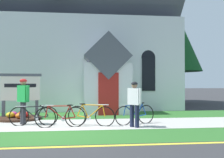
{
  "coord_description": "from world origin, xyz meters",
  "views": [
    {
      "loc": [
        0.91,
        -8.13,
        1.56
      ],
      "look_at": [
        2.27,
        3.98,
        1.78
      ],
      "focal_mm": 40.43,
      "sensor_mm": 36.0,
      "label": 1
    }
  ],
  "objects_px": {
    "cyclist_in_red_jersey": "(23,97)",
    "roadside_conifer": "(174,38)",
    "bicycle_orange": "(34,116)",
    "cyclist_in_green_jersey": "(134,101)",
    "bicycle_silver": "(61,117)",
    "bicycle_black": "(91,115)",
    "bicycle_green": "(135,114)",
    "church_sign": "(20,89)"
  },
  "relations": [
    {
      "from": "church_sign",
      "to": "roadside_conifer",
      "type": "height_order",
      "value": "roadside_conifer"
    },
    {
      "from": "church_sign",
      "to": "cyclist_in_green_jersey",
      "type": "height_order",
      "value": "church_sign"
    },
    {
      "from": "church_sign",
      "to": "cyclist_in_green_jersey",
      "type": "bearing_deg",
      "value": -31.84
    },
    {
      "from": "church_sign",
      "to": "bicycle_green",
      "type": "height_order",
      "value": "church_sign"
    },
    {
      "from": "bicycle_black",
      "to": "cyclist_in_red_jersey",
      "type": "distance_m",
      "value": 2.69
    },
    {
      "from": "bicycle_green",
      "to": "bicycle_orange",
      "type": "bearing_deg",
      "value": 178.4
    },
    {
      "from": "bicycle_silver",
      "to": "cyclist_in_green_jersey",
      "type": "distance_m",
      "value": 2.69
    },
    {
      "from": "bicycle_green",
      "to": "bicycle_black",
      "type": "bearing_deg",
      "value": -174.47
    },
    {
      "from": "bicycle_silver",
      "to": "bicycle_black",
      "type": "distance_m",
      "value": 1.1
    },
    {
      "from": "church_sign",
      "to": "cyclist_in_red_jersey",
      "type": "xyz_separation_m",
      "value": [
        0.54,
        -1.81,
        -0.28
      ]
    },
    {
      "from": "roadside_conifer",
      "to": "cyclist_in_green_jersey",
      "type": "bearing_deg",
      "value": -116.87
    },
    {
      "from": "bicycle_orange",
      "to": "cyclist_in_green_jersey",
      "type": "xyz_separation_m",
      "value": [
        3.63,
        -0.77,
        0.57
      ]
    },
    {
      "from": "bicycle_green",
      "to": "cyclist_in_red_jersey",
      "type": "xyz_separation_m",
      "value": [
        -4.25,
        0.39,
        0.65
      ]
    },
    {
      "from": "roadside_conifer",
      "to": "church_sign",
      "type": "bearing_deg",
      "value": -142.48
    },
    {
      "from": "bicycle_silver",
      "to": "bicycle_black",
      "type": "relative_size",
      "value": 1.05
    },
    {
      "from": "bicycle_orange",
      "to": "roadside_conifer",
      "type": "height_order",
      "value": "roadside_conifer"
    },
    {
      "from": "bicycle_silver",
      "to": "bicycle_orange",
      "type": "relative_size",
      "value": 1.01
    },
    {
      "from": "cyclist_in_green_jersey",
      "to": "roadside_conifer",
      "type": "xyz_separation_m",
      "value": [
        5.32,
        10.5,
        4.22
      ]
    },
    {
      "from": "cyclist_in_red_jersey",
      "to": "cyclist_in_green_jersey",
      "type": "distance_m",
      "value": 4.22
    },
    {
      "from": "church_sign",
      "to": "bicycle_orange",
      "type": "relative_size",
      "value": 1.13
    },
    {
      "from": "bicycle_black",
      "to": "bicycle_orange",
      "type": "bearing_deg",
      "value": 172.65
    },
    {
      "from": "cyclist_in_green_jersey",
      "to": "roadside_conifer",
      "type": "bearing_deg",
      "value": 63.13
    },
    {
      "from": "church_sign",
      "to": "cyclist_in_red_jersey",
      "type": "distance_m",
      "value": 1.91
    },
    {
      "from": "cyclist_in_red_jersey",
      "to": "cyclist_in_green_jersey",
      "type": "bearing_deg",
      "value": -14.54
    },
    {
      "from": "cyclist_in_red_jersey",
      "to": "roadside_conifer",
      "type": "height_order",
      "value": "roadside_conifer"
    },
    {
      "from": "bicycle_green",
      "to": "bicycle_orange",
      "type": "height_order",
      "value": "bicycle_green"
    },
    {
      "from": "roadside_conifer",
      "to": "bicycle_green",
      "type": "bearing_deg",
      "value": -117.67
    },
    {
      "from": "bicycle_green",
      "to": "cyclist_in_green_jersey",
      "type": "xyz_separation_m",
      "value": [
        -0.17,
        -0.67,
        0.56
      ]
    },
    {
      "from": "bicycle_silver",
      "to": "bicycle_green",
      "type": "relative_size",
      "value": 1.09
    },
    {
      "from": "bicycle_silver",
      "to": "cyclist_in_red_jersey",
      "type": "bearing_deg",
      "value": 152.64
    },
    {
      "from": "cyclist_in_red_jersey",
      "to": "cyclist_in_green_jersey",
      "type": "xyz_separation_m",
      "value": [
        4.08,
        -1.06,
        -0.09
      ]
    },
    {
      "from": "church_sign",
      "to": "bicycle_silver",
      "type": "relative_size",
      "value": 1.12
    },
    {
      "from": "bicycle_orange",
      "to": "bicycle_black",
      "type": "bearing_deg",
      "value": -7.35
    },
    {
      "from": "bicycle_green",
      "to": "bicycle_black",
      "type": "distance_m",
      "value": 1.71
    },
    {
      "from": "bicycle_green",
      "to": "roadside_conifer",
      "type": "bearing_deg",
      "value": 62.33
    },
    {
      "from": "roadside_conifer",
      "to": "bicycle_black",
      "type": "bearing_deg",
      "value": -124.43
    },
    {
      "from": "church_sign",
      "to": "cyclist_in_red_jersey",
      "type": "height_order",
      "value": "church_sign"
    },
    {
      "from": "cyclist_in_red_jersey",
      "to": "church_sign",
      "type": "bearing_deg",
      "value": 106.53
    },
    {
      "from": "bicycle_silver",
      "to": "bicycle_orange",
      "type": "distance_m",
      "value": 1.12
    },
    {
      "from": "cyclist_in_red_jersey",
      "to": "roadside_conifer",
      "type": "distance_m",
      "value": 13.95
    },
    {
      "from": "bicycle_green",
      "to": "bicycle_black",
      "type": "height_order",
      "value": "bicycle_green"
    },
    {
      "from": "bicycle_green",
      "to": "roadside_conifer",
      "type": "relative_size",
      "value": 0.21
    }
  ]
}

